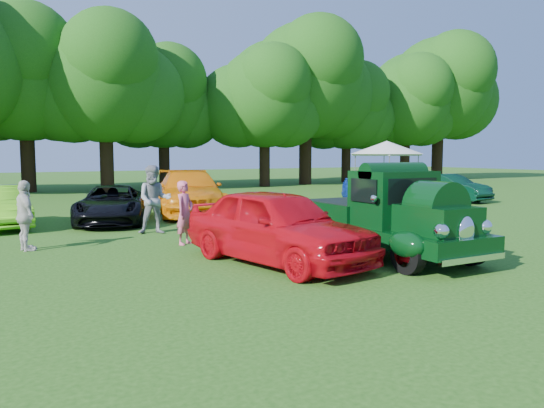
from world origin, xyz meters
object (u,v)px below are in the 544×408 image
back_car_orange (189,192)px  spectator_grey (154,200)px  back_car_black (112,204)px  spectator_white (25,216)px  hero_pickup (386,219)px  red_convertible (277,226)px  back_car_green (450,188)px  canopy_tent (387,148)px  back_car_blue (385,189)px  spectator_pink (185,213)px

back_car_orange → spectator_grey: (-2.55, -4.20, 0.15)m
back_car_black → spectator_white: bearing=-107.0°
hero_pickup → back_car_black: (-4.16, 8.57, -0.21)m
red_convertible → back_car_green: 16.58m
hero_pickup → back_car_orange: bearing=96.0°
spectator_grey → canopy_tent: size_ratio=0.43×
back_car_blue → spectator_white: size_ratio=2.96×
back_car_orange → canopy_tent: 13.48m
spectator_grey → canopy_tent: 17.40m
back_car_orange → spectator_grey: size_ratio=2.90×
spectator_pink → spectator_grey: (-0.16, 2.11, 0.17)m
spectator_pink → spectator_white: (-3.57, 0.94, 0.03)m
red_convertible → back_car_blue: bearing=26.1°
red_convertible → canopy_tent: size_ratio=1.02×
hero_pickup → spectator_white: 8.33m
back_car_black → spectator_pink: bearing=-63.8°
spectator_pink → hero_pickup: bearing=-84.6°
hero_pickup → back_car_black: hero_pickup is taller
hero_pickup → canopy_tent: bearing=49.2°
hero_pickup → back_car_blue: bearing=49.3°
back_car_green → spectator_white: size_ratio=2.35×
back_car_black → back_car_blue: bearing=12.3°
hero_pickup → spectator_white: hero_pickup is taller
back_car_blue → back_car_green: bearing=26.5°
red_convertible → back_car_black: bearing=89.3°
back_car_blue → spectator_grey: bearing=-158.6°
red_convertible → spectator_pink: size_ratio=2.89×
red_convertible → hero_pickup: bearing=-22.2°
hero_pickup → back_car_blue: (6.48, 7.53, 0.01)m
hero_pickup → spectator_grey: bearing=122.4°
back_car_blue → canopy_tent: (5.31, 6.11, 1.73)m
hero_pickup → spectator_grey: size_ratio=2.50×
red_convertible → back_car_orange: size_ratio=0.82×
hero_pickup → back_car_green: (11.68, 8.99, -0.18)m
red_convertible → back_car_orange: bearing=68.9°
spectator_grey → back_car_orange: bearing=75.7°
spectator_white → canopy_tent: canopy_tent is taller
red_convertible → spectator_grey: (-1.07, 5.22, 0.19)m
back_car_black → spectator_white: 4.97m
back_car_black → back_car_orange: 3.39m
back_car_orange → spectator_grey: bearing=-107.1°
red_convertible → spectator_white: (-4.48, 4.06, 0.04)m
back_car_orange → back_car_blue: (7.52, -2.33, 0.02)m
back_car_blue → canopy_tent: size_ratio=1.09×
red_convertible → spectator_grey: bearing=89.5°
spectator_white → canopy_tent: 20.97m
back_car_orange → spectator_white: bearing=-123.9°
back_car_orange → spectator_white: 8.02m
red_convertible → spectator_grey: 5.33m
back_car_black → spectator_grey: size_ratio=2.28×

